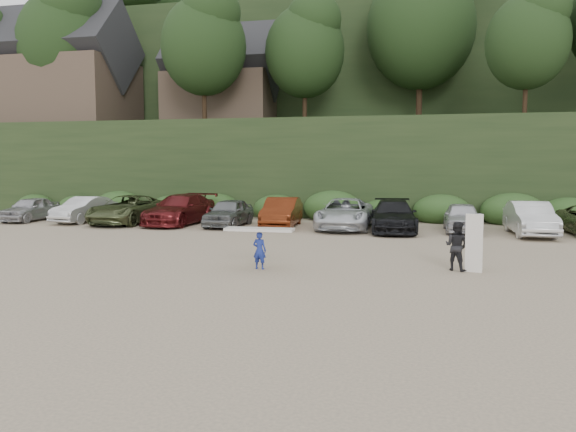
# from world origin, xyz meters

# --- Properties ---
(ground) EXTENTS (120.00, 120.00, 0.00)m
(ground) POSITION_xyz_m (0.00, 0.00, 0.00)
(ground) COLOR tan
(ground) RESTS_ON ground
(hillside_backdrop) EXTENTS (90.00, 41.50, 28.00)m
(hillside_backdrop) POSITION_xyz_m (-0.26, 35.93, 11.22)
(hillside_backdrop) COLOR black
(hillside_backdrop) RESTS_ON ground
(parked_cars) EXTENTS (40.08, 6.05, 1.61)m
(parked_cars) POSITION_xyz_m (0.43, 10.07, 0.75)
(parked_cars) COLOR #A0A0A4
(parked_cars) RESTS_ON ground
(child_surfer) EXTENTS (2.18, 0.68, 1.29)m
(child_surfer) POSITION_xyz_m (-1.93, -0.99, 0.88)
(child_surfer) COLOR navy
(child_surfer) RESTS_ON ground
(adult_surfer) EXTENTS (1.22, 0.87, 1.80)m
(adult_surfer) POSITION_xyz_m (4.10, 0.15, 0.78)
(adult_surfer) COLOR black
(adult_surfer) RESTS_ON ground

